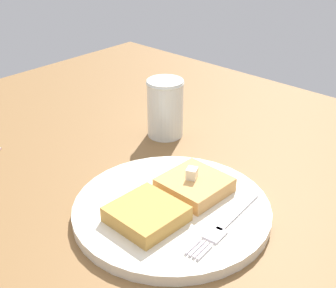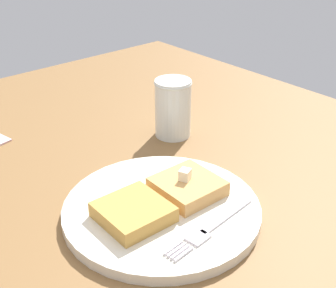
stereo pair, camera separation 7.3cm
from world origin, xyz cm
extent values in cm
cube|color=brown|center=(0.00, 0.00, 1.48)|extent=(111.31, 111.31, 2.96)
cylinder|color=silver|center=(-1.12, 10.20, 3.72)|extent=(26.95, 26.95, 1.51)
torus|color=#533820|center=(-1.12, 10.20, 4.07)|extent=(26.95, 26.95, 0.80)
cube|color=tan|center=(-5.80, 10.33, 5.53)|extent=(8.57, 8.66, 2.12)
cube|color=#C28F40|center=(3.57, 10.08, 5.53)|extent=(8.57, 8.66, 2.12)
cube|color=#F2E9CB|center=(-5.66, 9.91, 7.38)|extent=(2.01, 1.92, 1.57)
cube|color=silver|center=(-5.88, 17.78, 4.65)|extent=(10.04, 1.86, 0.36)
cube|color=silver|center=(0.49, 18.40, 4.65)|extent=(3.00, 2.46, 0.36)
cube|color=silver|center=(3.39, 19.51, 4.65)|extent=(3.22, 0.63, 0.36)
cube|color=silver|center=(3.45, 18.97, 4.65)|extent=(3.22, 0.63, 0.36)
cube|color=silver|center=(3.50, 18.42, 4.65)|extent=(3.22, 0.63, 0.36)
cube|color=silver|center=(3.55, 17.87, 4.65)|extent=(3.22, 0.63, 0.36)
cylinder|color=#481A0A|center=(-18.23, -6.81, 6.79)|extent=(5.90, 5.90, 7.66)
cylinder|color=silver|center=(-18.23, -6.81, 8.21)|extent=(6.41, 6.41, 10.49)
torus|color=silver|center=(-18.23, -6.81, 13.00)|extent=(6.66, 6.66, 0.50)
camera|label=1|loc=(37.54, 44.92, 41.90)|focal=50.00mm
camera|label=2|loc=(32.34, 49.98, 41.90)|focal=50.00mm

